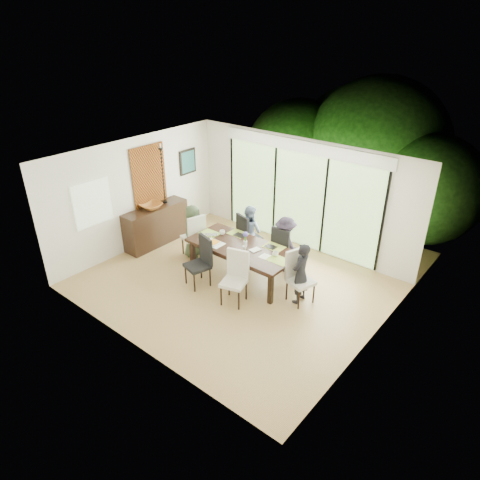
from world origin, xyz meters
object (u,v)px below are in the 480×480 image
Objects in this scene: laptop at (210,236)px; cup_b at (245,248)px; vase at (245,243)px; chair_right_end at (301,278)px; chair_far_left at (250,235)px; sideboard at (156,225)px; cup_c at (275,254)px; person_far_right at (285,244)px; chair_far_right at (285,247)px; cup_a at (222,232)px; person_far_left at (250,231)px; chair_near_left at (197,262)px; table_top at (242,247)px; bowl at (151,206)px; person_left_end at (193,231)px; person_right_end at (301,273)px; chair_left_end at (193,234)px; chair_near_right at (234,279)px.

cup_b is at bearing -35.72° from laptop.
chair_right_end is at bearing -1.97° from vase.
chair_far_left is 2.42m from sideboard.
cup_c is at bearing 99.73° from chair_right_end.
chair_right_end is 1.27m from person_far_right.
chair_far_right reaches higher than laptop.
laptop is at bearing -120.96° from cup_a.
person_far_left reaches higher than chair_far_left.
chair_far_right is 3.33× the size of laptop.
cup_b is 2.83m from sideboard.
chair_far_left is 1.00× the size of chair_near_left.
table_top is 0.11m from vase.
cup_b is 0.81× the size of cup_c.
table_top is 2.18× the size of chair_far_left.
chair_far_right is 1.06m from cup_b.
sideboard is at bearing -177.16° from table_top.
cup_c is (0.25, -0.75, 0.25)m from chair_far_right.
person_left_end is at bearing 11.11° from bowl.
chair_far_left is at bearing -115.77° from person_right_end.
bowl is (0.00, -0.10, 0.55)m from sideboard.
person_left_end reaches higher than cup_c.
person_right_end is at bearing 137.26° from chair_far_right.
cup_b is (1.00, 0.00, 0.03)m from laptop.
table_top is 0.72m from cup_a.
person_far_right reaches higher than cup_a.
chair_near_left is 0.85× the size of person_far_left.
chair_far_right is 0.10m from person_far_right.
vase is 0.75m from cup_c.
cup_b is (-1.33, -0.10, 0.15)m from person_right_end.
chair_left_end is 0.10m from person_left_end.
chair_near_left is 8.87× the size of cup_a.
person_far_left is at bearing 102.75° from chair_near_right.
cup_b is at bearing -16.39° from cup_a.
sideboard is (-2.21, -0.96, -0.15)m from person_far_left.
chair_far_right reaches higher than sideboard.
table_top is 1.86× the size of person_far_right.
chair_near_left is 2.00m from person_far_right.
chair_far_right is 1.72m from chair_near_right.
sideboard reaches higher than cup_a.
cup_b is (1.65, -0.10, 0.25)m from chair_left_end.
person_far_right is (-0.95, 0.83, 0.09)m from chair_right_end.
chair_near_right is (0.95, -1.72, 0.00)m from chair_far_left.
person_far_right reaches higher than cup_c.
person_left_end is at bearing 22.41° from chair_far_right.
person_right_end is 2.34m from laptop.
person_far_left is 10.75× the size of vase.
chair_far_left is 8.87× the size of cup_a.
chair_far_right is 2.12× the size of bowl.
sideboard is (-4.14, -0.13, -0.15)m from person_right_end.
chair_far_left and chair_near_left have the same top height.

